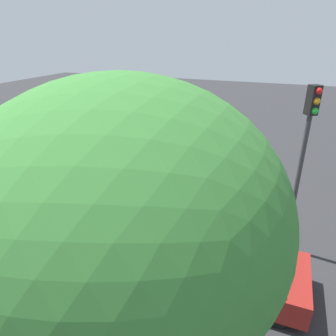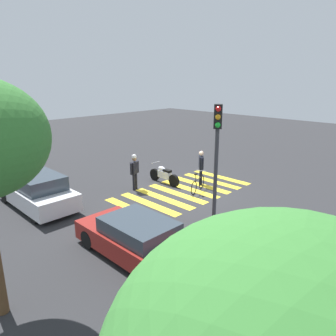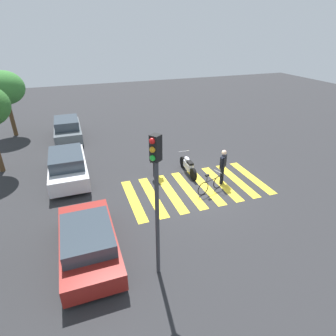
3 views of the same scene
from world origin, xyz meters
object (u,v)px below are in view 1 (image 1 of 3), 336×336
object	(u,v)px
car_maroon_wagon	(221,263)
car_white_van	(19,219)
officer_by_motorcycle	(126,162)
leaning_bicycle	(197,168)
police_motorcycle	(152,162)
traffic_light_pole	(304,149)
officer_on_foot	(192,145)

from	to	relation	value
car_maroon_wagon	car_white_van	xyz separation A→B (m)	(5.97, 0.45, 0.10)
officer_by_motorcycle	car_maroon_wagon	size ratio (longest dim) A/B	0.44
leaning_bicycle	officer_by_motorcycle	bearing A→B (deg)	39.54
police_motorcycle	car_maroon_wagon	size ratio (longest dim) A/B	0.51
police_motorcycle	leaning_bicycle	size ratio (longest dim) A/B	1.30
police_motorcycle	officer_by_motorcycle	world-z (taller)	officer_by_motorcycle
traffic_light_pole	officer_on_foot	bearing A→B (deg)	-47.62
car_maroon_wagon	car_white_van	bearing A→B (deg)	4.33
car_maroon_wagon	officer_by_motorcycle	bearing A→B (deg)	-39.41
police_motorcycle	leaning_bicycle	world-z (taller)	police_motorcycle
police_motorcycle	car_white_van	bearing A→B (deg)	74.61
leaning_bicycle	traffic_light_pole	size ratio (longest dim) A/B	0.35
car_maroon_wagon	traffic_light_pole	size ratio (longest dim) A/B	0.89
car_maroon_wagon	car_white_van	world-z (taller)	car_white_van
leaning_bicycle	car_maroon_wagon	bearing A→B (deg)	111.51
officer_on_foot	officer_by_motorcycle	distance (m)	3.41
police_motorcycle	officer_on_foot	size ratio (longest dim) A/B	1.18
leaning_bicycle	car_maroon_wagon	distance (m)	6.26
officer_by_motorcycle	leaning_bicycle	bearing A→B (deg)	-140.46
officer_on_foot	car_maroon_wagon	bearing A→B (deg)	112.89
leaning_bicycle	traffic_light_pole	world-z (taller)	traffic_light_pole
car_white_van	traffic_light_pole	size ratio (longest dim) A/B	0.94
police_motorcycle	officer_on_foot	world-z (taller)	officer_on_foot
officer_on_foot	officer_by_motorcycle	xyz separation A→B (m)	(1.85, 2.86, 0.01)
officer_on_foot	car_maroon_wagon	distance (m)	7.29
officer_on_foot	officer_by_motorcycle	size ratio (longest dim) A/B	0.99
leaning_bicycle	police_motorcycle	bearing A→B (deg)	8.13
officer_by_motorcycle	traffic_light_pole	bearing A→B (deg)	163.09
officer_on_foot	police_motorcycle	bearing A→B (deg)	38.34
officer_by_motorcycle	car_white_van	size ratio (longest dim) A/B	0.41
police_motorcycle	officer_on_foot	distance (m)	1.99
officer_on_foot	car_white_van	bearing A→B (deg)	66.33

